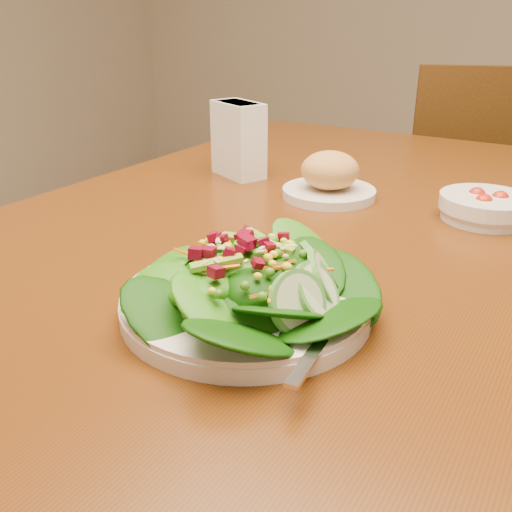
# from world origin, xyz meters

# --- Properties ---
(dining_table) EXTENTS (0.90, 1.40, 0.75)m
(dining_table) POSITION_xyz_m (0.00, 0.00, 0.65)
(dining_table) COLOR #4E2B0C
(dining_table) RESTS_ON ground_plane
(chair_far) EXTENTS (0.54, 0.54, 0.91)m
(chair_far) POSITION_xyz_m (0.05, 1.01, 0.48)
(chair_far) COLOR #43270C
(chair_far) RESTS_ON ground_plane
(salad_plate) EXTENTS (0.27, 0.26, 0.08)m
(salad_plate) POSITION_xyz_m (0.08, -0.30, 0.78)
(salad_plate) COLOR silver
(salad_plate) RESTS_ON dining_table
(bread_plate) EXTENTS (0.16, 0.16, 0.08)m
(bread_plate) POSITION_xyz_m (-0.02, 0.11, 0.78)
(bread_plate) COLOR silver
(bread_plate) RESTS_ON dining_table
(tomato_bowl) EXTENTS (0.14, 0.14, 0.04)m
(tomato_bowl) POSITION_xyz_m (0.23, 0.13, 0.77)
(tomato_bowl) COLOR silver
(tomato_bowl) RESTS_ON dining_table
(napkin_holder) EXTENTS (0.12, 0.10, 0.14)m
(napkin_holder) POSITION_xyz_m (-0.22, 0.15, 0.82)
(napkin_holder) COLOR white
(napkin_holder) RESTS_ON dining_table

